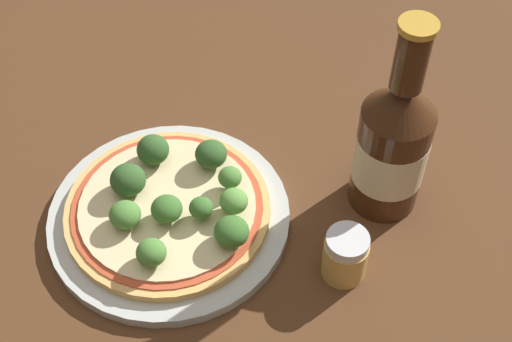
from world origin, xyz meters
TOP-DOWN VIEW (x-y plane):
  - ground_plane at (0.00, 0.00)m, footprint 3.00×3.00m
  - plate at (0.02, 0.00)m, footprint 0.24×0.24m
  - pizza at (0.02, 0.00)m, footprint 0.21×0.21m
  - broccoli_floret_0 at (0.03, -0.07)m, footprint 0.03×0.03m
  - broccoli_floret_1 at (0.07, 0.04)m, footprint 0.02×0.02m
  - broccoli_floret_2 at (-0.01, 0.05)m, footprint 0.03×0.03m
  - broccoli_floret_3 at (0.06, -0.01)m, footprint 0.02×0.02m
  - broccoli_floret_4 at (0.02, -0.02)m, footprint 0.03×0.03m
  - broccoli_floret_5 at (-0.01, -0.03)m, footprint 0.03×0.03m
  - broccoli_floret_6 at (-0.02, 0.01)m, footprint 0.04×0.04m
  - broccoli_floret_7 at (0.05, 0.06)m, footprint 0.03×0.03m
  - broccoli_floret_8 at (0.09, -0.03)m, footprint 0.03×0.03m
  - broccoli_floret_9 at (0.08, 0.01)m, footprint 0.03×0.03m
  - beer_bottle at (0.22, 0.08)m, footprint 0.07×0.07m
  - pepper_shaker at (0.20, -0.02)m, footprint 0.04×0.04m

SIDE VIEW (x-z plane):
  - ground_plane at x=0.00m, z-range 0.00..0.00m
  - plate at x=0.02m, z-range 0.00..0.01m
  - pizza at x=0.02m, z-range 0.01..0.03m
  - pepper_shaker at x=0.20m, z-range 0.00..0.05m
  - broccoli_floret_5 at x=-0.01m, z-range 0.03..0.05m
  - broccoli_floret_0 at x=0.03m, z-range 0.03..0.05m
  - broccoli_floret_4 at x=0.02m, z-range 0.03..0.05m
  - broccoli_floret_8 at x=0.09m, z-range 0.03..0.05m
  - broccoli_floret_3 at x=0.06m, z-range 0.03..0.05m
  - broccoli_floret_6 at x=-0.02m, z-range 0.03..0.06m
  - broccoli_floret_7 at x=0.05m, z-range 0.03..0.06m
  - broccoli_floret_2 at x=-0.01m, z-range 0.03..0.06m
  - broccoli_floret_9 at x=0.08m, z-range 0.03..0.06m
  - broccoli_floret_1 at x=0.07m, z-range 0.03..0.06m
  - beer_bottle at x=0.22m, z-range -0.03..0.19m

